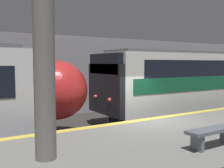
{
  "coord_description": "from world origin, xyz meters",
  "views": [
    {
      "loc": [
        -5.83,
        -7.29,
        3.02
      ],
      "look_at": [
        -0.77,
        1.07,
        2.25
      ],
      "focal_mm": 42.0,
      "sensor_mm": 36.0,
      "label": 1
    }
  ],
  "objects": [
    {
      "name": "platform",
      "position": [
        0.0,
        -2.12,
        0.52
      ],
      "size": [
        40.0,
        4.23,
        1.06
      ],
      "color": "slate",
      "rests_on": "ground"
    },
    {
      "name": "station_rear_barrier",
      "position": [
        0.0,
        7.16,
        2.31
      ],
      "size": [
        50.0,
        0.15,
        4.62
      ],
      "color": "#939399",
      "rests_on": "ground"
    },
    {
      "name": "platform_bench",
      "position": [
        -0.66,
        -3.34,
        1.39
      ],
      "size": [
        1.5,
        0.4,
        0.45
      ],
      "color": "slate",
      "rests_on": "platform"
    },
    {
      "name": "ground_plane",
      "position": [
        0.0,
        0.0,
        0.0
      ],
      "size": [
        120.0,
        120.0,
        0.0
      ],
      "primitive_type": "plane",
      "color": "#33302D"
    },
    {
      "name": "support_pillar_near",
      "position": [
        -4.26,
        -2.06,
        3.15
      ],
      "size": [
        0.43,
        0.43,
        4.19
      ],
      "color": "slate",
      "rests_on": "platform"
    }
  ]
}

